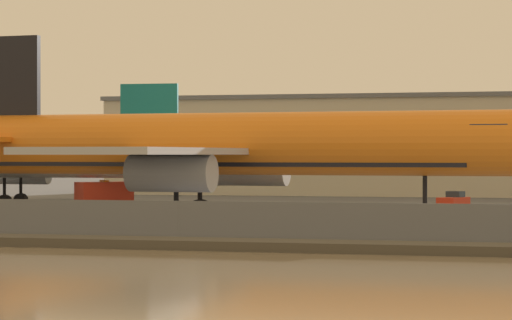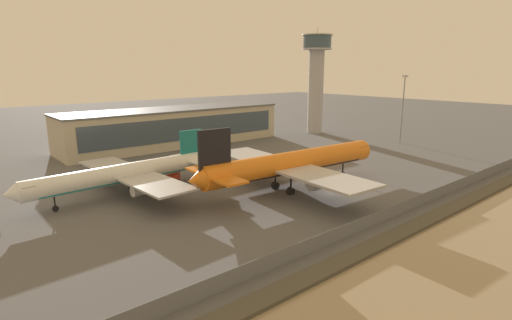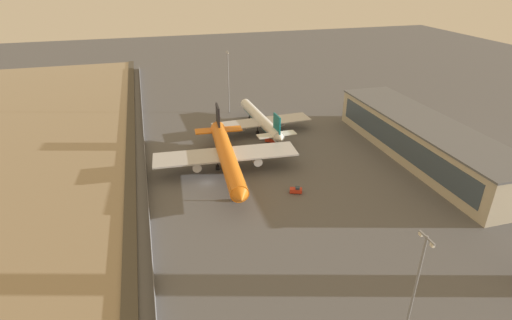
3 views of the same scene
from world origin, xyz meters
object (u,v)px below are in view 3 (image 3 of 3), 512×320
Objects in this scene: ops_van at (274,139)px; apron_light_mast_apron_east at (414,292)px; baggage_tug at (296,190)px; passenger_jet_white_teal at (261,120)px; apron_light_mast_apron_west at (228,79)px; cargo_jet_orange at (226,155)px.

apron_light_mast_apron_east is at bearing -3.90° from ops_van.
baggage_tug is at bearing 178.52° from apron_light_mast_apron_east.
passenger_jet_white_teal is 93.66m from apron_light_mast_apron_east.
baggage_tug is 33.16m from ops_van.
passenger_jet_white_teal is 11.53× the size of baggage_tug.
apron_light_mast_apron_east is at bearing -2.64° from passenger_jet_white_teal.
ops_van is at bearing 176.10° from apron_light_mast_apron_east.
apron_light_mast_apron_west is 1.10× the size of apron_light_mast_apron_east.
passenger_jet_white_teal reaches higher than ops_van.
passenger_jet_white_teal is at bearing 177.36° from apron_light_mast_apron_east.
passenger_jet_white_teal reaches higher than baggage_tug.
apron_light_mast_apron_west is at bearing 167.12° from cargo_jet_orange.
apron_light_mast_apron_west reaches higher than ops_van.
baggage_tug is at bearing -7.53° from ops_van.
baggage_tug is 67.76m from apron_light_mast_apron_west.
cargo_jet_orange is 67.45m from apron_light_mast_apron_east.
ops_van reaches higher than baggage_tug.
cargo_jet_orange is 2.17× the size of apron_light_mast_apron_east.
ops_van is 0.21× the size of apron_light_mast_apron_west.
cargo_jet_orange is at bearing -33.44° from passenger_jet_white_teal.
apron_light_mast_apron_west is at bearing -176.81° from baggage_tug.
apron_light_mast_apron_west is (-66.44, -3.70, 12.79)m from baggage_tug.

